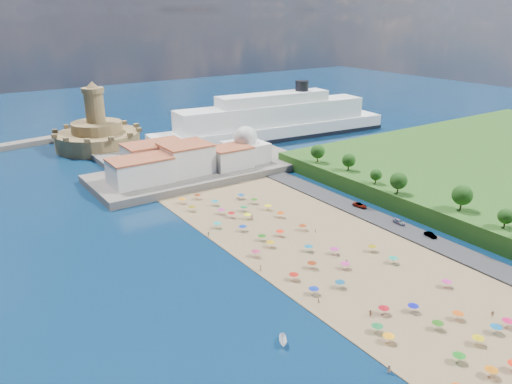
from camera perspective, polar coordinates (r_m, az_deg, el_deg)
ground at (r=144.68m, az=4.30°, el=-6.10°), size 700.00×700.00×0.00m
terrace at (r=206.22m, az=-6.16°, el=2.41°), size 90.00×36.00×3.00m
jetty at (r=228.90m, az=-15.23°, el=3.52°), size 18.00×70.00×2.40m
waterfront_buildings at (r=199.43m, az=-9.62°, el=3.54°), size 57.00×29.00×11.00m
domed_building at (r=212.22m, az=-1.21°, el=5.14°), size 16.00×16.00×15.00m
fortress at (r=255.28m, az=-17.65°, el=6.24°), size 40.00×40.00×32.40m
cruise_ship at (r=262.68m, az=1.97°, el=7.96°), size 133.49×31.82×28.87m
beach_parasols at (r=136.31m, az=6.59°, el=-6.91°), size 32.04×115.62×2.20m
beachgoers at (r=135.97m, az=4.52°, el=-7.39°), size 33.28×93.23×1.87m
moored_boats at (r=98.93m, az=7.63°, el=-19.67°), size 4.59×29.20×1.52m
parked_cars at (r=165.61m, az=14.71°, el=-2.72°), size 2.92×33.48×1.38m
hillside_trees at (r=169.59m, az=18.45°, el=0.63°), size 10.48×108.57×7.97m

